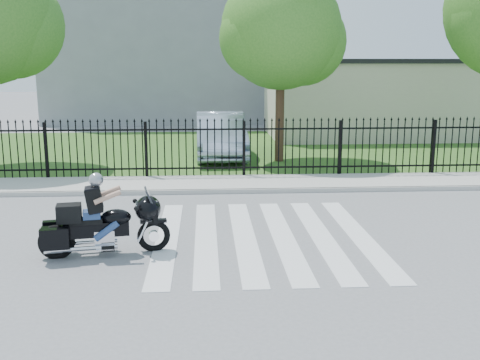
{
  "coord_description": "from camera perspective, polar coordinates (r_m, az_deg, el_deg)",
  "views": [
    {
      "loc": [
        -1.19,
        -11.1,
        3.56
      ],
      "look_at": [
        -0.43,
        1.05,
        1.0
      ],
      "focal_mm": 42.0,
      "sensor_mm": 36.0,
      "label": 1
    }
  ],
  "objects": [
    {
      "name": "building_low_roof",
      "position": [
        28.31,
        13.52,
        11.65
      ],
      "size": [
        10.2,
        6.2,
        0.2
      ],
      "primitive_type": "cube",
      "color": "black",
      "rests_on": "building_low"
    },
    {
      "name": "parked_car",
      "position": [
        21.21,
        -2.0,
        4.58
      ],
      "size": [
        1.88,
        5.16,
        1.69
      ],
      "primitive_type": "imported",
      "rotation": [
        0.0,
        0.0,
        0.02
      ],
      "color": "#A3B2CD",
      "rests_on": "grass_strip"
    },
    {
      "name": "ground",
      "position": [
        11.72,
        2.43,
        -5.82
      ],
      "size": [
        120.0,
        120.0,
        0.0
      ],
      "primitive_type": "plane",
      "color": "slate",
      "rests_on": "ground"
    },
    {
      "name": "iron_fence",
      "position": [
        17.35,
        0.4,
        3.07
      ],
      "size": [
        26.0,
        0.04,
        1.8
      ],
      "color": "black",
      "rests_on": "ground"
    },
    {
      "name": "building_tall",
      "position": [
        37.23,
        -6.6,
        15.58
      ],
      "size": [
        15.0,
        10.0,
        12.0
      ],
      "primitive_type": "cube",
      "color": "gray",
      "rests_on": "ground"
    },
    {
      "name": "building_low",
      "position": [
        28.37,
        13.34,
        7.92
      ],
      "size": [
        10.0,
        6.0,
        3.5
      ],
      "primitive_type": "cube",
      "color": "beige",
      "rests_on": "ground"
    },
    {
      "name": "motorcycle_rider",
      "position": [
        10.81,
        -13.95,
        -4.05
      ],
      "size": [
        2.43,
        1.03,
        1.61
      ],
      "rotation": [
        0.0,
        0.0,
        0.16
      ],
      "color": "black",
      "rests_on": "ground"
    },
    {
      "name": "crosswalk",
      "position": [
        11.72,
        2.43,
        -5.79
      ],
      "size": [
        5.0,
        5.5,
        0.01
      ],
      "primitive_type": null,
      "color": "silver",
      "rests_on": "ground"
    },
    {
      "name": "curb",
      "position": [
        15.55,
        0.91,
        -1.13
      ],
      "size": [
        40.0,
        0.12,
        0.12
      ],
      "primitive_type": "cube",
      "color": "#ADAAA3",
      "rests_on": "ground"
    },
    {
      "name": "tree_mid",
      "position": [
        20.31,
        4.18,
        14.97
      ],
      "size": [
        4.2,
        4.2,
        6.78
      ],
      "color": "#382316",
      "rests_on": "ground"
    },
    {
      "name": "grass_strip",
      "position": [
        23.4,
        -0.62,
        3.16
      ],
      "size": [
        40.0,
        12.0,
        0.02
      ],
      "primitive_type": "cube",
      "color": "#2B5A1E",
      "rests_on": "ground"
    },
    {
      "name": "sidewalk",
      "position": [
        16.52,
        0.64,
        -0.35
      ],
      "size": [
        40.0,
        2.0,
        0.12
      ],
      "primitive_type": "cube",
      "color": "#ADAAA3",
      "rests_on": "ground"
    }
  ]
}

